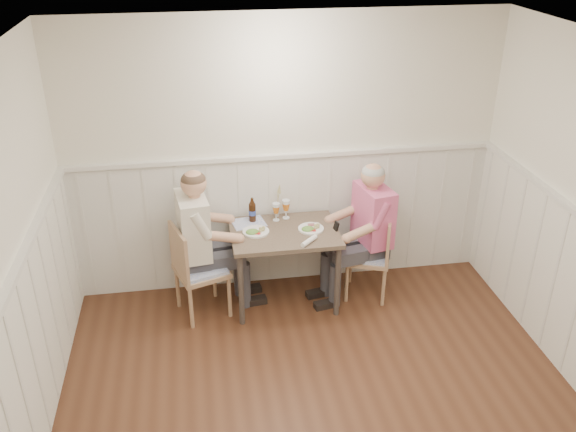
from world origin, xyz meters
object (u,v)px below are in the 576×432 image
object	(u,v)px
chair_left	(195,268)
grass_vase	(277,202)
dining_table	(284,240)
man_in_pink	(367,241)
chair_right	(374,253)
diner_cream	(200,252)
beer_bottle	(252,211)

from	to	relation	value
chair_left	grass_vase	bearing A→B (deg)	25.56
dining_table	man_in_pink	world-z (taller)	man_in_pink
grass_vase	chair_left	bearing A→B (deg)	-154.44
dining_table	chair_right	size ratio (longest dim) A/B	1.14
diner_cream	beer_bottle	distance (m)	0.60
man_in_pink	beer_bottle	xyz separation A→B (m)	(-1.05, 0.22, 0.28)
chair_left	man_in_pink	distance (m)	1.61
diner_cream	dining_table	bearing A→B (deg)	-1.91
dining_table	diner_cream	distance (m)	0.77
chair_right	dining_table	bearing A→B (deg)	178.09
beer_bottle	chair_right	bearing A→B (deg)	-13.28
chair_left	grass_vase	size ratio (longest dim) A/B	2.71
dining_table	beer_bottle	xyz separation A→B (m)	(-0.26, 0.23, 0.20)
man_in_pink	diner_cream	bearing A→B (deg)	179.47
chair_left	diner_cream	size ratio (longest dim) A/B	0.64
man_in_pink	chair_right	bearing A→B (deg)	-34.86
man_in_pink	beer_bottle	world-z (taller)	man_in_pink
chair_right	beer_bottle	world-z (taller)	beer_bottle
diner_cream	beer_bottle	xyz separation A→B (m)	(0.50, 0.21, 0.27)
dining_table	chair_right	distance (m)	0.86
dining_table	man_in_pink	size ratio (longest dim) A/B	0.71
dining_table	beer_bottle	distance (m)	0.41
chair_left	diner_cream	xyz separation A→B (m)	(0.05, 0.10, 0.10)
man_in_pink	grass_vase	distance (m)	0.92
chair_left	beer_bottle	xyz separation A→B (m)	(0.55, 0.31, 0.37)
dining_table	diner_cream	size ratio (longest dim) A/B	0.69
diner_cream	grass_vase	world-z (taller)	diner_cream
dining_table	chair_left	size ratio (longest dim) A/B	1.07
chair_right	grass_vase	xyz separation A→B (m)	(-0.87, 0.33, 0.44)
chair_left	man_in_pink	size ratio (longest dim) A/B	0.66
man_in_pink	beer_bottle	bearing A→B (deg)	168.07
beer_bottle	man_in_pink	bearing A→B (deg)	-11.93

